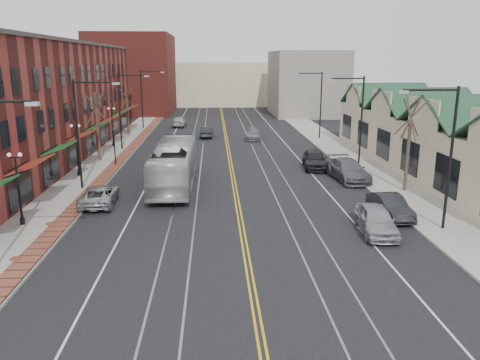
{
  "coord_description": "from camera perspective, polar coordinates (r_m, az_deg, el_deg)",
  "views": [
    {
      "loc": [
        -1.55,
        -18.57,
        9.49
      ],
      "look_at": [
        0.1,
        10.5,
        2.0
      ],
      "focal_mm": 35.0,
      "sensor_mm": 36.0,
      "label": 1
    }
  ],
  "objects": [
    {
      "name": "sidewalk_right",
      "position": [
        41.95,
        15.69,
        0.91
      ],
      "size": [
        4.0,
        120.0,
        0.15
      ],
      "primitive_type": "cube",
      "color": "gray",
      "rests_on": "ground"
    },
    {
      "name": "tree_left_near",
      "position": [
        46.28,
        -17.02,
        6.38
      ],
      "size": [
        1.78,
        1.37,
        6.48
      ],
      "color": "#382B21",
      "rests_on": "sidewalk_left"
    },
    {
      "name": "streetlight_r_2",
      "position": [
        58.12,
        9.41,
        9.83
      ],
      "size": [
        3.33,
        0.25,
        8.0
      ],
      "color": "black",
      "rests_on": "sidewalk_right"
    },
    {
      "name": "transit_bus",
      "position": [
        36.29,
        -8.01,
        1.87
      ],
      "size": [
        2.95,
        12.14,
        3.37
      ],
      "primitive_type": "imported",
      "rotation": [
        0.0,
        0.0,
        3.13
      ],
      "color": "#BABBBD",
      "rests_on": "ground"
    },
    {
      "name": "parked_car_c",
      "position": [
        38.92,
        13.03,
        1.19
      ],
      "size": [
        2.86,
        5.91,
        1.66
      ],
      "primitive_type": "imported",
      "rotation": [
        0.0,
        0.0,
        0.1
      ],
      "color": "#58595F",
      "rests_on": "ground"
    },
    {
      "name": "tree_right_mid",
      "position": [
        35.93,
        19.88,
        4.38
      ],
      "size": [
        1.9,
        1.46,
        6.93
      ],
      "color": "#382B21",
      "rests_on": "sidewalk_right"
    },
    {
      "name": "ground",
      "position": [
        20.91,
        1.38,
        -12.57
      ],
      "size": [
        160.0,
        160.0,
        0.0
      ],
      "primitive_type": "plane",
      "color": "black",
      "rests_on": "ground"
    },
    {
      "name": "distant_car_left",
      "position": [
        59.4,
        -4.05,
        5.87
      ],
      "size": [
        1.71,
        4.25,
        1.37
      ],
      "primitive_type": "imported",
      "rotation": [
        0.0,
        0.0,
        3.08
      ],
      "color": "black",
      "rests_on": "ground"
    },
    {
      "name": "parked_car_a",
      "position": [
        27.42,
        16.26,
        -4.69
      ],
      "size": [
        2.26,
        4.73,
        1.56
      ],
      "primitive_type": "imported",
      "rotation": [
        0.0,
        0.0,
        -0.09
      ],
      "color": "#9E9FA5",
      "rests_on": "ground"
    },
    {
      "name": "distant_car_far",
      "position": [
        69.56,
        -7.39,
        7.12
      ],
      "size": [
        1.98,
        4.7,
        1.59
      ],
      "primitive_type": "imported",
      "rotation": [
        0.0,
        0.0,
        3.12
      ],
      "color": "#9A9CA1",
      "rests_on": "ground"
    },
    {
      "name": "lamppost_l_2",
      "position": [
        40.83,
        -19.22,
        3.34
      ],
      "size": [
        0.84,
        0.28,
        4.27
      ],
      "color": "black",
      "rests_on": "sidewalk_left"
    },
    {
      "name": "streetlight_r_0",
      "position": [
        27.96,
        23.63,
        4.03
      ],
      "size": [
        3.33,
        0.25,
        8.0
      ],
      "color": "black",
      "rests_on": "sidewalk_right"
    },
    {
      "name": "sidewalk_left",
      "position": [
        41.05,
        -17.91,
        0.46
      ],
      "size": [
        4.0,
        120.0,
        0.15
      ],
      "primitive_type": "cube",
      "color": "gray",
      "rests_on": "ground"
    },
    {
      "name": "traffic_signal",
      "position": [
        44.1,
        -15.1,
        4.61
      ],
      "size": [
        0.18,
        0.15,
        3.8
      ],
      "color": "black",
      "rests_on": "sidewalk_left"
    },
    {
      "name": "parked_suv",
      "position": [
        32.87,
        -16.77,
        -1.78
      ],
      "size": [
        2.45,
        4.88,
        1.32
      ],
      "primitive_type": "imported",
      "rotation": [
        0.0,
        0.0,
        3.2
      ],
      "color": "#9CA0A3",
      "rests_on": "ground"
    },
    {
      "name": "parked_car_b",
      "position": [
        30.41,
        17.83,
        -3.08
      ],
      "size": [
        1.78,
        4.36,
        1.41
      ],
      "primitive_type": "imported",
      "rotation": [
        0.0,
        0.0,
        0.07
      ],
      "color": "black",
      "rests_on": "ground"
    },
    {
      "name": "streetlight_l_2",
      "position": [
        51.64,
        -14.01,
        9.04
      ],
      "size": [
        3.33,
        0.25,
        8.0
      ],
      "color": "black",
      "rests_on": "sidewalk_left"
    },
    {
      "name": "tree_left_far",
      "position": [
        61.86,
        -13.57,
        8.26
      ],
      "size": [
        1.66,
        1.28,
        6.02
      ],
      "color": "#382B21",
      "rests_on": "sidewalk_left"
    },
    {
      "name": "lamppost_l_1",
      "position": [
        29.76,
        -25.36,
        -1.17
      ],
      "size": [
        0.84,
        0.28,
        4.27
      ],
      "color": "black",
      "rests_on": "sidewalk_left"
    },
    {
      "name": "streetlight_l_1",
      "position": [
        36.12,
        -18.59,
        6.58
      ],
      "size": [
        3.33,
        0.25,
        8.0
      ],
      "color": "black",
      "rests_on": "sidewalk_left"
    },
    {
      "name": "building_right",
      "position": [
        43.83,
        23.35,
        3.8
      ],
      "size": [
        8.0,
        36.0,
        4.6
      ],
      "primitive_type": "cube",
      "color": "#C1B594",
      "rests_on": "ground"
    },
    {
      "name": "building_left",
      "position": [
        48.96,
        -24.4,
        8.48
      ],
      "size": [
        10.0,
        50.0,
        11.0
      ],
      "primitive_type": "cube",
      "color": "maroon",
      "rests_on": "ground"
    },
    {
      "name": "manhole_far",
      "position": [
        29.77,
        -22.07,
        -4.94
      ],
      "size": [
        0.6,
        0.6,
        0.02
      ],
      "primitive_type": "cylinder",
      "color": "#592D19",
      "rests_on": "sidewalk_left"
    },
    {
      "name": "lamppost_l_3",
      "position": [
        54.25,
        -15.28,
        6.2
      ],
      "size": [
        0.84,
        0.28,
        4.27
      ],
      "color": "black",
      "rests_on": "sidewalk_left"
    },
    {
      "name": "backdrop_left",
      "position": [
        89.77,
        -12.82,
        12.49
      ],
      "size": [
        14.0,
        18.0,
        14.0
      ],
      "primitive_type": "cube",
      "color": "maroon",
      "rests_on": "ground"
    },
    {
      "name": "backdrop_right",
      "position": [
        85.28,
        8.11,
        11.6
      ],
      "size": [
        12.0,
        16.0,
        11.0
      ],
      "primitive_type": "cube",
      "color": "slate",
      "rests_on": "ground"
    },
    {
      "name": "distant_car_right",
      "position": [
        57.71,
        1.66,
        5.59
      ],
      "size": [
        2.26,
        4.54,
        1.27
      ],
      "primitive_type": "imported",
      "rotation": [
        0.0,
        0.0,
        -0.11
      ],
      "color": "slate",
      "rests_on": "ground"
    },
    {
      "name": "backdrop_mid",
      "position": [
        103.7,
        -2.44,
        11.65
      ],
      "size": [
        22.0,
        14.0,
        9.0
      ],
      "primitive_type": "cube",
      "color": "#C1B594",
      "rests_on": "ground"
    },
    {
      "name": "streetlight_r_1",
      "position": [
        42.71,
        14.06,
        8.0
      ],
      "size": [
        3.33,
        0.25,
        8.0
      ],
      "color": "black",
      "rests_on": "sidewalk_right"
    },
    {
      "name": "streetlight_l_3",
      "position": [
        67.39,
        -11.53,
        10.34
      ],
      "size": [
        3.33,
        0.25,
        8.0
      ],
      "color": "black",
      "rests_on": "sidewalk_left"
    },
    {
      "name": "manhole_mid",
      "position": [
        25.4,
        -25.62,
        -8.62
      ],
      "size": [
        0.6,
        0.6,
        0.02
      ],
      "primitive_type": "cylinder",
      "color": "#592D19",
      "rests_on": "sidewalk_left"
    },
    {
      "name": "parked_car_d",
      "position": [
        42.54,
        9.11,
        2.51
      ],
      "size": [
        2.48,
        5.1,
        1.68
      ],
      "primitive_type": "imported",
      "rotation": [
        0.0,
        0.0,
        -0.1
      ],
      "color": "black",
      "rests_on": "ground"
    }
  ]
}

